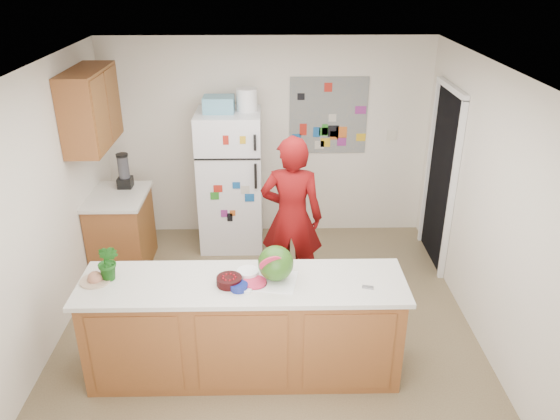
{
  "coord_description": "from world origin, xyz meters",
  "views": [
    {
      "loc": [
        0.04,
        -4.28,
        3.34
      ],
      "look_at": [
        0.12,
        0.2,
        1.24
      ],
      "focal_mm": 35.0,
      "sensor_mm": 36.0,
      "label": 1
    }
  ],
  "objects_px": {
    "person": "(292,218)",
    "cherry_bowl": "(229,281)",
    "refrigerator": "(231,181)",
    "watermelon": "(276,263)"
  },
  "relations": [
    {
      "from": "person",
      "to": "cherry_bowl",
      "type": "distance_m",
      "value": 1.42
    },
    {
      "from": "refrigerator",
      "to": "cherry_bowl",
      "type": "height_order",
      "value": "refrigerator"
    },
    {
      "from": "cherry_bowl",
      "to": "watermelon",
      "type": "bearing_deg",
      "value": 9.85
    },
    {
      "from": "refrigerator",
      "to": "person",
      "type": "bearing_deg",
      "value": -58.04
    },
    {
      "from": "watermelon",
      "to": "refrigerator",
      "type": "bearing_deg",
      "value": 102.49
    },
    {
      "from": "refrigerator",
      "to": "watermelon",
      "type": "height_order",
      "value": "refrigerator"
    },
    {
      "from": "person",
      "to": "watermelon",
      "type": "height_order",
      "value": "person"
    },
    {
      "from": "refrigerator",
      "to": "watermelon",
      "type": "xyz_separation_m",
      "value": [
        0.52,
        -2.36,
        0.23
      ]
    },
    {
      "from": "refrigerator",
      "to": "person",
      "type": "height_order",
      "value": "person"
    },
    {
      "from": "cherry_bowl",
      "to": "person",
      "type": "bearing_deg",
      "value": 66.94
    }
  ]
}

